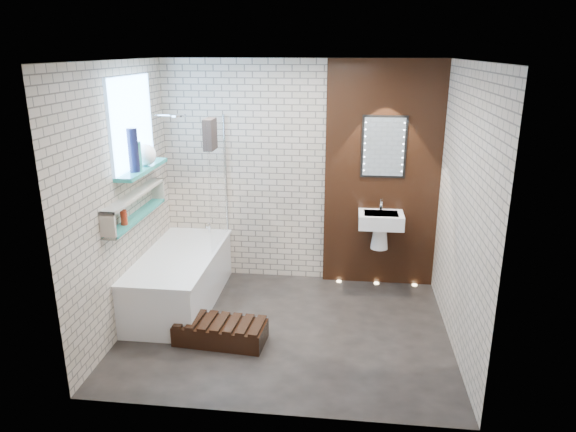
# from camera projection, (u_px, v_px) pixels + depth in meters

# --- Properties ---
(ground) EXTENTS (3.20, 3.20, 0.00)m
(ground) POSITION_uv_depth(u_px,v_px,m) (286.00, 329.00, 5.31)
(ground) COLOR black
(ground) RESTS_ON ground
(room_shell) EXTENTS (3.24, 3.20, 2.60)m
(room_shell) POSITION_uv_depth(u_px,v_px,m) (286.00, 206.00, 4.92)
(room_shell) COLOR #B5A58F
(room_shell) RESTS_ON ground
(walnut_panel) EXTENTS (1.30, 0.06, 2.60)m
(walnut_panel) POSITION_uv_depth(u_px,v_px,m) (382.00, 177.00, 6.01)
(walnut_panel) COLOR black
(walnut_panel) RESTS_ON ground
(clerestory_window) EXTENTS (0.18, 1.00, 0.94)m
(clerestory_window) POSITION_uv_depth(u_px,v_px,m) (134.00, 132.00, 5.24)
(clerestory_window) COLOR #7FADE0
(clerestory_window) RESTS_ON room_shell
(display_niche) EXTENTS (0.14, 1.30, 0.26)m
(display_niche) POSITION_uv_depth(u_px,v_px,m) (136.00, 206.00, 5.26)
(display_niche) COLOR teal
(display_niche) RESTS_ON room_shell
(bathtub) EXTENTS (0.79, 1.74, 0.70)m
(bathtub) POSITION_uv_depth(u_px,v_px,m) (180.00, 278.00, 5.78)
(bathtub) COLOR white
(bathtub) RESTS_ON ground
(bath_screen) EXTENTS (0.01, 0.78, 1.40)m
(bath_screen) POSITION_uv_depth(u_px,v_px,m) (218.00, 182.00, 5.86)
(bath_screen) COLOR white
(bath_screen) RESTS_ON bathtub
(towel) EXTENTS (0.09, 0.25, 0.32)m
(towel) POSITION_uv_depth(u_px,v_px,m) (210.00, 134.00, 5.45)
(towel) COLOR #292321
(towel) RESTS_ON bath_screen
(shower_head) EXTENTS (0.18, 0.18, 0.02)m
(shower_head) POSITION_uv_depth(u_px,v_px,m) (178.00, 115.00, 5.75)
(shower_head) COLOR silver
(shower_head) RESTS_ON room_shell
(washbasin) EXTENTS (0.50, 0.36, 0.58)m
(washbasin) POSITION_uv_depth(u_px,v_px,m) (380.00, 225.00, 5.98)
(washbasin) COLOR white
(washbasin) RESTS_ON walnut_panel
(led_mirror) EXTENTS (0.50, 0.02, 0.70)m
(led_mirror) POSITION_uv_depth(u_px,v_px,m) (384.00, 147.00, 5.87)
(led_mirror) COLOR black
(led_mirror) RESTS_ON walnut_panel
(walnut_step) EXTENTS (0.89, 0.45, 0.19)m
(walnut_step) POSITION_uv_depth(u_px,v_px,m) (221.00, 332.00, 5.06)
(walnut_step) COLOR black
(walnut_step) RESTS_ON ground
(niche_bottles) EXTENTS (0.06, 0.08, 0.14)m
(niche_bottles) POSITION_uv_depth(u_px,v_px,m) (124.00, 218.00, 4.99)
(niche_bottles) COLOR #9B2613
(niche_bottles) RESTS_ON display_niche
(sill_vases) EXTENTS (0.22, 0.45, 0.42)m
(sill_vases) POSITION_uv_depth(u_px,v_px,m) (141.00, 154.00, 5.28)
(sill_vases) COLOR white
(sill_vases) RESTS_ON clerestory_window
(floor_uplights) EXTENTS (0.96, 0.06, 0.01)m
(floor_uplights) POSITION_uv_depth(u_px,v_px,m) (376.00, 283.00, 6.34)
(floor_uplights) COLOR #FFD899
(floor_uplights) RESTS_ON ground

